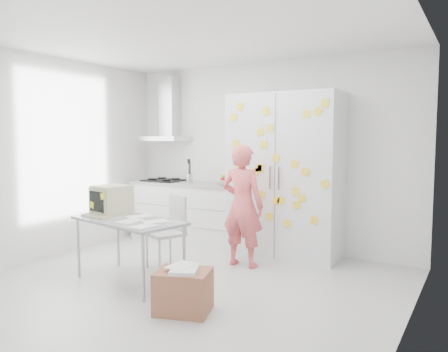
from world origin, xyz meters
The scene contains 10 objects.
floor centered at (0.00, 0.00, -0.01)m, with size 4.50×4.00×0.02m, color silver.
walls centered at (0.00, 0.72, 1.35)m, with size 4.52×4.01×2.70m.
ceiling centered at (0.00, 0.00, 2.70)m, with size 4.50×4.00×0.02m, color white.
counter_run centered at (-1.20, 1.70, 0.47)m, with size 1.84×0.63×1.28m.
range_hood centered at (-1.65, 1.84, 1.96)m, with size 0.70×0.48×1.01m.
tall_cabinet centered at (0.45, 1.67, 1.10)m, with size 1.50×0.68×2.20m.
person centered at (0.19, 0.95, 0.77)m, with size 0.56×0.37×1.53m, color #E75A5C.
desk centered at (-0.85, -0.15, 0.80)m, with size 1.42×0.89×1.05m.
chair centered at (-0.54, 0.43, 0.51)m, with size 0.53×0.53×0.90m.
cardboard_box centered at (0.43, -0.62, 0.20)m, with size 0.59×0.53×0.43m.
Camera 1 is at (2.76, -3.79, 1.61)m, focal length 35.00 mm.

